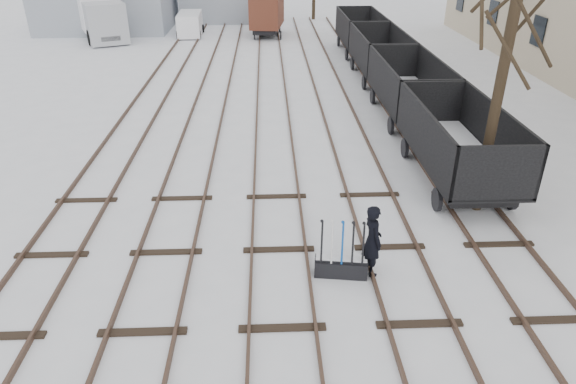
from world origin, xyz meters
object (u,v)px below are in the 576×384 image
Objects in this scene: lorry at (98,11)px; freight_wagon_a at (456,154)px; worker at (372,240)px; crane at (84,7)px; ground_frame at (341,265)px; panel_van at (190,24)px; box_van_wagon at (267,9)px.

freight_wagon_a is at bearing -77.55° from lorry.
crane is (-16.31, 31.35, 1.09)m from worker.
lorry is (-14.21, 30.31, 1.65)m from ground_frame.
panel_van is 0.51× the size of crane.
panel_van is (-12.04, 25.55, -0.10)m from freight_wagon_a.
freight_wagon_a is (4.48, 5.12, 0.70)m from ground_frame.
box_van_wagon reaches higher than ground_frame.
crane is at bearing 13.30° from worker.
crane reaches higher than ground_frame.
box_van_wagon is 0.61× the size of crane.
worker is at bearing 15.74° from ground_frame.
panel_van is at bearing -29.04° from crane.
freight_wagon_a is 1.33× the size of box_van_wagon.
ground_frame is 35.13m from crane.
lorry is (-14.96, 30.21, 0.99)m from worker.
crane is at bearing 127.28° from freight_wagon_a.
panel_van is at bearing -175.35° from box_van_wagon.
worker is 0.40× the size of box_van_wagon.
panel_van is (-7.55, 30.67, 0.60)m from ground_frame.
panel_van reaches higher than ground_frame.
panel_van is 8.13m from crane.
box_van_wagon is at bearing 101.23° from ground_frame.
ground_frame is 6.84m from freight_wagon_a.
freight_wagon_a is 26.00m from box_van_wagon.
box_van_wagon reaches higher than worker.
lorry reaches higher than freight_wagon_a.
box_van_wagon is 0.55× the size of lorry.
panel_van is at bearing 111.98° from ground_frame.
ground_frame is 33.52m from lorry.
crane reaches higher than box_van_wagon.
box_van_wagon reaches higher than panel_van.
lorry is at bearing 126.59° from freight_wagon_a.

